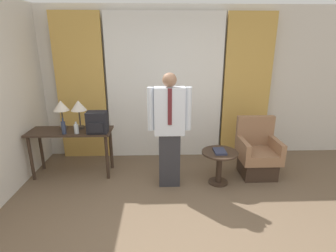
{
  "coord_description": "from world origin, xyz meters",
  "views": [
    {
      "loc": [
        -0.11,
        -2.09,
        2.06
      ],
      "look_at": [
        0.01,
        1.31,
        0.98
      ],
      "focal_mm": 28.0,
      "sensor_mm": 36.0,
      "label": 1
    }
  ],
  "objects_px": {
    "table_lamp_left": "(61,107)",
    "bottle_near_edge": "(64,127)",
    "book": "(220,151)",
    "backpack": "(97,122)",
    "table_lamp_right": "(79,107)",
    "side_table": "(219,162)",
    "bottle_by_lamp": "(76,129)",
    "armchair": "(257,155)",
    "desk": "(71,138)",
    "person": "(169,127)"
  },
  "relations": [
    {
      "from": "table_lamp_left",
      "to": "bottle_near_edge",
      "type": "xyz_separation_m",
      "value": [
        0.1,
        -0.26,
        -0.26
      ]
    },
    {
      "from": "bottle_near_edge",
      "to": "book",
      "type": "relative_size",
      "value": 0.99
    },
    {
      "from": "backpack",
      "to": "table_lamp_right",
      "type": "bearing_deg",
      "value": 146.02
    },
    {
      "from": "backpack",
      "to": "book",
      "type": "height_order",
      "value": "backpack"
    },
    {
      "from": "bottle_near_edge",
      "to": "side_table",
      "type": "bearing_deg",
      "value": -5.56
    },
    {
      "from": "table_lamp_right",
      "to": "bottle_near_edge",
      "type": "bearing_deg",
      "value": -123.36
    },
    {
      "from": "bottle_by_lamp",
      "to": "armchair",
      "type": "xyz_separation_m",
      "value": [
        2.84,
        0.02,
        -0.48
      ]
    },
    {
      "from": "desk",
      "to": "table_lamp_right",
      "type": "relative_size",
      "value": 2.79
    },
    {
      "from": "bottle_near_edge",
      "to": "table_lamp_left",
      "type": "bearing_deg",
      "value": 110.56
    },
    {
      "from": "book",
      "to": "bottle_by_lamp",
      "type": "bearing_deg",
      "value": 173.17
    },
    {
      "from": "bottle_near_edge",
      "to": "book",
      "type": "bearing_deg",
      "value": -5.93
    },
    {
      "from": "backpack",
      "to": "book",
      "type": "distance_m",
      "value": 1.9
    },
    {
      "from": "table_lamp_right",
      "to": "bottle_by_lamp",
      "type": "distance_m",
      "value": 0.38
    },
    {
      "from": "bottle_by_lamp",
      "to": "table_lamp_right",
      "type": "bearing_deg",
      "value": 92.45
    },
    {
      "from": "bottle_near_edge",
      "to": "bottle_by_lamp",
      "type": "bearing_deg",
      "value": 4.66
    },
    {
      "from": "backpack",
      "to": "armchair",
      "type": "xyz_separation_m",
      "value": [
        2.52,
        -0.01,
        -0.57
      ]
    },
    {
      "from": "person",
      "to": "table_lamp_left",
      "type": "bearing_deg",
      "value": 163.12
    },
    {
      "from": "bottle_near_edge",
      "to": "bottle_by_lamp",
      "type": "distance_m",
      "value": 0.19
    },
    {
      "from": "table_lamp_left",
      "to": "armchair",
      "type": "xyz_separation_m",
      "value": [
        3.12,
        -0.23,
        -0.77
      ]
    },
    {
      "from": "armchair",
      "to": "desk",
      "type": "bearing_deg",
      "value": 177.58
    },
    {
      "from": "table_lamp_right",
      "to": "backpack",
      "type": "xyz_separation_m",
      "value": [
        0.32,
        -0.22,
        -0.2
      ]
    },
    {
      "from": "table_lamp_right",
      "to": "side_table",
      "type": "height_order",
      "value": "table_lamp_right"
    },
    {
      "from": "table_lamp_left",
      "to": "bottle_near_edge",
      "type": "relative_size",
      "value": 1.86
    },
    {
      "from": "table_lamp_left",
      "to": "side_table",
      "type": "height_order",
      "value": "table_lamp_left"
    },
    {
      "from": "table_lamp_right",
      "to": "bottle_by_lamp",
      "type": "xyz_separation_m",
      "value": [
        0.01,
        -0.25,
        -0.28
      ]
    },
    {
      "from": "person",
      "to": "armchair",
      "type": "xyz_separation_m",
      "value": [
        1.43,
        0.28,
        -0.58
      ]
    },
    {
      "from": "table_lamp_left",
      "to": "table_lamp_right",
      "type": "bearing_deg",
      "value": 0.0
    },
    {
      "from": "table_lamp_left",
      "to": "side_table",
      "type": "xyz_separation_m",
      "value": [
        2.44,
        -0.49,
        -0.76
      ]
    },
    {
      "from": "bottle_near_edge",
      "to": "book",
      "type": "height_order",
      "value": "bottle_near_edge"
    },
    {
      "from": "bottle_near_edge",
      "to": "person",
      "type": "height_order",
      "value": "person"
    },
    {
      "from": "armchair",
      "to": "side_table",
      "type": "xyz_separation_m",
      "value": [
        -0.68,
        -0.26,
        0.01
      ]
    },
    {
      "from": "bottle_near_edge",
      "to": "backpack",
      "type": "bearing_deg",
      "value": 5.1
    },
    {
      "from": "bottle_near_edge",
      "to": "side_table",
      "type": "distance_m",
      "value": 2.41
    },
    {
      "from": "backpack",
      "to": "book",
      "type": "bearing_deg",
      "value": -8.87
    },
    {
      "from": "desk",
      "to": "bottle_near_edge",
      "type": "xyz_separation_m",
      "value": [
        -0.04,
        -0.16,
        0.22
      ]
    },
    {
      "from": "table_lamp_right",
      "to": "bottle_near_edge",
      "type": "xyz_separation_m",
      "value": [
        -0.17,
        -0.26,
        -0.26
      ]
    },
    {
      "from": "desk",
      "to": "backpack",
      "type": "relative_size",
      "value": 3.9
    },
    {
      "from": "desk",
      "to": "table_lamp_left",
      "type": "height_order",
      "value": "table_lamp_left"
    },
    {
      "from": "desk",
      "to": "backpack",
      "type": "height_order",
      "value": "backpack"
    },
    {
      "from": "bottle_by_lamp",
      "to": "side_table",
      "type": "distance_m",
      "value": 2.22
    },
    {
      "from": "person",
      "to": "armchair",
      "type": "bearing_deg",
      "value": 11.16
    },
    {
      "from": "bottle_near_edge",
      "to": "armchair",
      "type": "xyz_separation_m",
      "value": [
        3.02,
        0.03,
        -0.51
      ]
    },
    {
      "from": "bottle_by_lamp",
      "to": "book",
      "type": "relative_size",
      "value": 0.74
    },
    {
      "from": "backpack",
      "to": "armchair",
      "type": "bearing_deg",
      "value": -0.23
    },
    {
      "from": "table_lamp_left",
      "to": "side_table",
      "type": "distance_m",
      "value": 2.6
    },
    {
      "from": "table_lamp_left",
      "to": "book",
      "type": "relative_size",
      "value": 1.85
    },
    {
      "from": "desk",
      "to": "armchair",
      "type": "relative_size",
      "value": 1.37
    },
    {
      "from": "backpack",
      "to": "side_table",
      "type": "bearing_deg",
      "value": -8.39
    },
    {
      "from": "table_lamp_left",
      "to": "bottle_by_lamp",
      "type": "xyz_separation_m",
      "value": [
        0.28,
        -0.25,
        -0.28
      ]
    },
    {
      "from": "side_table",
      "to": "bottle_by_lamp",
      "type": "bearing_deg",
      "value": 173.58
    }
  ]
}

